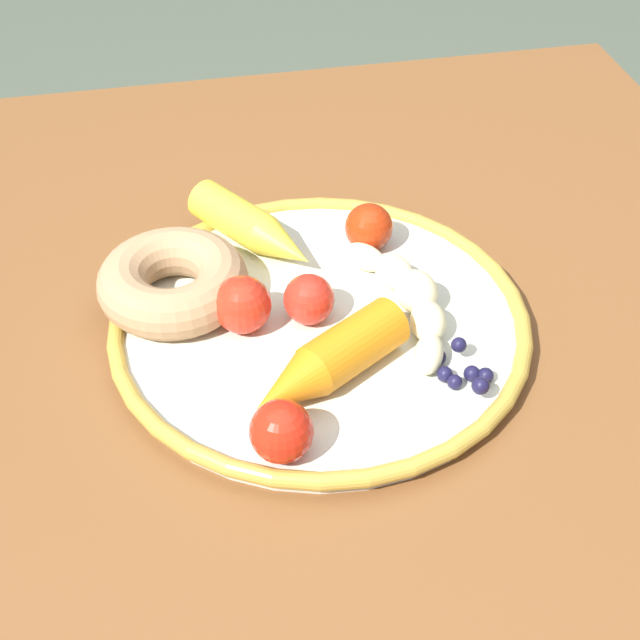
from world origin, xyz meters
The scene contains 11 objects.
dining_table centered at (0.00, 0.00, 0.67)m, with size 0.93×0.87×0.77m.
plate centered at (0.06, -0.04, 0.78)m, with size 0.30×0.30×0.02m.
banana centered at (0.06, -0.10, 0.80)m, with size 0.15×0.06×0.03m.
carrot_orange centered at (0.00, -0.03, 0.80)m, with size 0.09×0.12×0.04m.
carrot_yellow centered at (0.15, -0.01, 0.80)m, with size 0.12×0.09×0.03m.
donut centered at (0.10, 0.06, 0.80)m, with size 0.11×0.11×0.04m, color tan.
blueberry_pile centered at (-0.02, -0.12, 0.79)m, with size 0.05×0.04×0.02m.
tomato_near centered at (0.06, -0.03, 0.80)m, with size 0.04×0.04×0.04m, color red.
tomato_mid centered at (-0.06, 0.01, 0.80)m, with size 0.04×0.04×0.04m, color red.
tomato_far centered at (0.06, 0.02, 0.80)m, with size 0.04×0.04×0.04m, color red.
tomato_extra centered at (0.14, -0.09, 0.80)m, with size 0.04×0.04×0.04m, color #BB2D0E.
Camera 1 is at (-0.41, 0.06, 1.21)m, focal length 50.65 mm.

